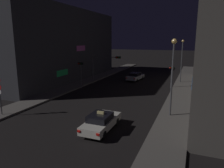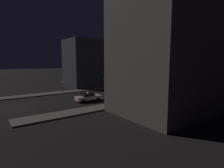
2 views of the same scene
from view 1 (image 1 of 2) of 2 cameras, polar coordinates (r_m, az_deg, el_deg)
The scene contains 10 objects.
sidewalk_left at distance 35.81m, azimuth -7.67°, elevation 0.45°, with size 2.81×57.08×0.18m, color #5B5651.
sidewalk_right at distance 31.39m, azimuth 18.40°, elevation -1.68°, with size 2.81×57.08×0.18m, color #5B5651.
building_facade_left at distance 39.75m, azimuth -14.14°, elevation 10.20°, with size 8.95×28.89×12.40m.
taxi at distance 17.01m, azimuth -3.01°, elevation -10.19°, with size 1.82×4.45×1.62m.
far_car at distance 37.68m, azimuth 6.34°, elevation 2.05°, with size 2.31×4.63×1.42m.
traffic_light_overhead at distance 33.81m, azimuth -2.22°, elevation 5.70°, with size 4.95×0.42×4.71m.
traffic_light_left_kerb at distance 31.35m, azimuth -8.49°, elevation 3.90°, with size 0.80×0.42×3.99m.
traffic_light_right_kerb at distance 32.40m, azimuth 15.90°, elevation 3.08°, with size 0.80×0.42×3.34m.
street_lamp_near_block at distance 19.69m, azimuth 16.17°, elevation 4.61°, with size 0.46×0.46×7.06m.
street_lamp_far_block at distance 36.62m, azimuth 18.44°, elevation 7.04°, with size 0.40×0.40×6.97m.
Camera 1 is at (9.39, -4.02, 7.12)m, focal length 33.68 mm.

